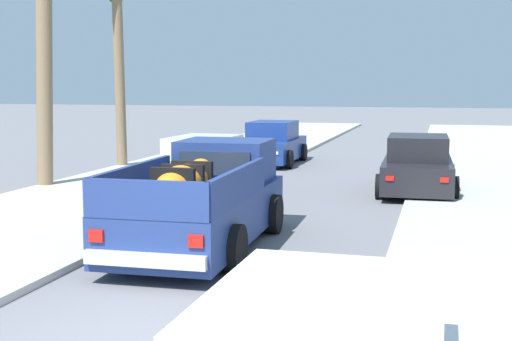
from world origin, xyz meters
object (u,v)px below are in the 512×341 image
(car_right_near, at_px, (417,166))
(car_right_mid, at_px, (205,167))
(pickup_truck, at_px, (204,201))
(car_left_near, at_px, (272,144))

(car_right_near, distance_m, car_right_mid, 5.66)
(pickup_truck, height_order, car_right_near, pickup_truck)
(pickup_truck, relative_size, car_right_near, 1.22)
(car_right_near, relative_size, car_right_mid, 1.00)
(car_right_near, height_order, car_right_mid, same)
(pickup_truck, relative_size, car_left_near, 1.23)
(car_left_near, xyz_separation_m, car_right_near, (5.36, -5.62, 0.00))
(car_left_near, height_order, car_right_mid, same)
(car_left_near, xyz_separation_m, car_right_mid, (-0.03, -7.35, 0.00))
(pickup_truck, distance_m, car_right_mid, 5.91)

